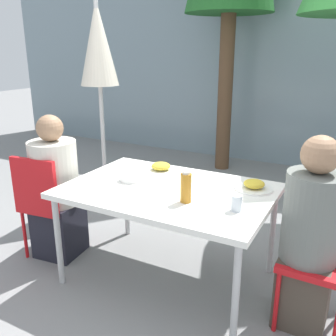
# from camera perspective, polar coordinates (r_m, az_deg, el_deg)

# --- Properties ---
(ground_plane) EXTENTS (24.00, 24.00, 0.00)m
(ground_plane) POSITION_cam_1_polar(r_m,az_deg,el_deg) (2.99, 0.00, -16.21)
(ground_plane) COLOR gray
(building_facade) EXTENTS (10.00, 0.20, 3.00)m
(building_facade) POSITION_cam_1_polar(r_m,az_deg,el_deg) (5.77, 17.06, 15.38)
(building_facade) COLOR gray
(building_facade) RESTS_ON ground
(dining_table) EXTENTS (1.45, 0.99, 0.73)m
(dining_table) POSITION_cam_1_polar(r_m,az_deg,el_deg) (2.67, 0.00, -4.11)
(dining_table) COLOR white
(dining_table) RESTS_ON ground
(chair_left) EXTENTS (0.44, 0.44, 0.88)m
(chair_left) POSITION_cam_1_polar(r_m,az_deg,el_deg) (3.17, -18.23, -4.46)
(chair_left) COLOR red
(chair_left) RESTS_ON ground
(person_left) EXTENTS (0.38, 0.38, 1.19)m
(person_left) POSITION_cam_1_polar(r_m,az_deg,el_deg) (3.18, -16.69, -3.56)
(person_left) COLOR black
(person_left) RESTS_ON ground
(chair_right) EXTENTS (0.41, 0.41, 0.88)m
(chair_right) POSITION_cam_1_polar(r_m,az_deg,el_deg) (2.52, 22.06, -10.86)
(chair_right) COLOR red
(chair_right) RESTS_ON ground
(person_right) EXTENTS (0.34, 0.34, 1.22)m
(person_right) POSITION_cam_1_polar(r_m,az_deg,el_deg) (2.42, 20.76, -10.27)
(person_right) COLOR #473D33
(person_right) RESTS_ON ground
(closed_umbrella) EXTENTS (0.38, 0.38, 2.12)m
(closed_umbrella) POSITION_cam_1_polar(r_m,az_deg,el_deg) (3.90, -10.54, 16.67)
(closed_umbrella) COLOR #333333
(closed_umbrella) RESTS_ON ground
(plate_0) EXTENTS (0.27, 0.27, 0.07)m
(plate_0) POSITION_cam_1_polar(r_m,az_deg,el_deg) (2.68, 12.96, -2.68)
(plate_0) COLOR white
(plate_0) RESTS_ON dining_table
(plate_1) EXTENTS (0.28, 0.28, 0.07)m
(plate_1) POSITION_cam_1_polar(r_m,az_deg,el_deg) (3.00, -1.10, -0.00)
(plate_1) COLOR white
(plate_1) RESTS_ON dining_table
(bottle) EXTENTS (0.07, 0.07, 0.21)m
(bottle) POSITION_cam_1_polar(r_m,az_deg,el_deg) (2.39, 2.74, -2.96)
(bottle) COLOR #B7751E
(bottle) RESTS_ON dining_table
(drinking_cup) EXTENTS (0.07, 0.07, 0.10)m
(drinking_cup) POSITION_cam_1_polar(r_m,az_deg,el_deg) (2.31, 10.39, -5.28)
(drinking_cup) COLOR silver
(drinking_cup) RESTS_ON dining_table
(salad_bowl) EXTENTS (0.17, 0.17, 0.05)m
(salad_bowl) POSITION_cam_1_polar(r_m,az_deg,el_deg) (2.81, -5.64, -1.44)
(salad_bowl) COLOR white
(salad_bowl) RESTS_ON dining_table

